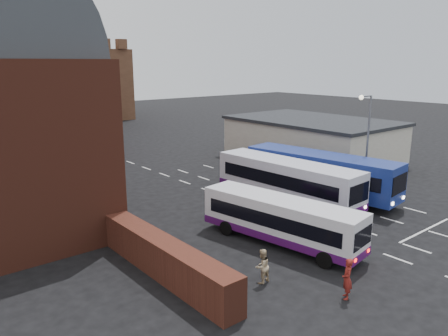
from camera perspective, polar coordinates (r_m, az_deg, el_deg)
ground at (r=26.51m, az=14.09°, el=-8.58°), size 180.00×180.00×0.00m
forecourt_wall at (r=21.00m, az=-7.67°, el=-11.69°), size 1.20×10.00×1.80m
cream_building at (r=45.69m, az=11.37°, el=3.69°), size 10.40×16.40×4.25m
brick_terrace at (r=62.00m, az=-26.73°, el=8.20°), size 22.00×10.00×11.00m
castle_keep at (r=84.45m, az=-21.99°, el=10.07°), size 22.00×22.00×12.00m
bus_white_outbound at (r=24.37m, az=7.40°, el=-6.43°), size 3.61×9.69×2.58m
bus_white_inbound at (r=31.31m, az=8.24°, el=-1.35°), size 3.41×11.41×3.07m
bus_blue at (r=33.41m, az=12.45°, el=-0.42°), size 4.26×12.08×3.23m
bus_red_double at (r=51.97m, az=-17.32°, el=4.78°), size 4.45×11.49×4.49m
street_lamp at (r=33.96m, az=18.08°, el=4.06°), size 1.55×0.34×7.59m
pedestrian_red at (r=19.80m, az=15.79°, el=-13.75°), size 0.77×0.77×1.81m
pedestrian_beige at (r=20.42m, az=5.00°, el=-12.65°), size 0.82×0.66×1.63m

